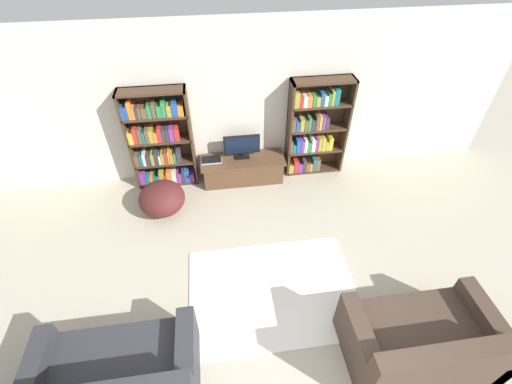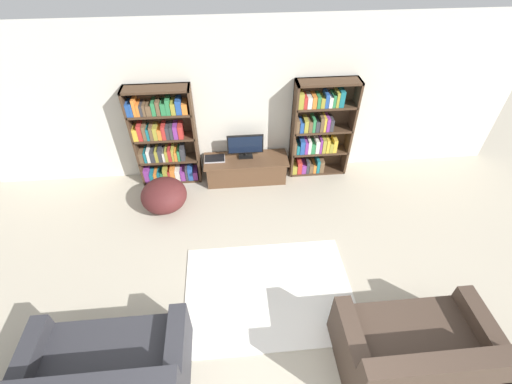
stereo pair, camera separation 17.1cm
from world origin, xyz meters
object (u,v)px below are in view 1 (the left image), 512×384
(bookshelf_right, at_px, (314,129))
(couch_right_sofa, at_px, (422,343))
(laptop, at_px, (211,160))
(couch_left_sectional, at_px, (116,378))
(bookshelf_left, at_px, (160,142))
(tv_stand, at_px, (243,169))
(television, at_px, (242,146))
(beanbag_ottoman, at_px, (162,198))

(bookshelf_right, relative_size, couch_right_sofa, 1.10)
(couch_right_sofa, bearing_deg, bookshelf_right, 94.94)
(laptop, height_order, couch_left_sectional, couch_left_sectional)
(bookshelf_left, height_order, laptop, bookshelf_left)
(couch_right_sofa, bearing_deg, tv_stand, 114.76)
(tv_stand, distance_m, television, 0.44)
(tv_stand, distance_m, laptop, 0.57)
(television, height_order, couch_right_sofa, couch_right_sofa)
(beanbag_ottoman, bearing_deg, couch_right_sofa, -43.42)
(couch_right_sofa, bearing_deg, bookshelf_left, 129.48)
(laptop, height_order, beanbag_ottoman, beanbag_ottoman)
(laptop, xyz_separation_m, couch_right_sofa, (2.06, -3.36, -0.15))
(bookshelf_right, bearing_deg, television, -177.05)
(bookshelf_left, bearing_deg, couch_right_sofa, -50.52)
(couch_right_sofa, distance_m, beanbag_ottoman, 3.95)
(couch_left_sectional, relative_size, beanbag_ottoman, 2.22)
(tv_stand, bearing_deg, couch_right_sofa, -65.24)
(television, relative_size, laptop, 1.75)
(bookshelf_right, xyz_separation_m, beanbag_ottoman, (-2.57, -0.74, -0.59))
(tv_stand, distance_m, couch_right_sofa, 3.65)
(couch_left_sectional, distance_m, beanbag_ottoman, 2.63)
(laptop, bearing_deg, bookshelf_right, 3.15)
(television, xyz_separation_m, couch_left_sectional, (-1.61, -3.29, -0.36))
(tv_stand, relative_size, beanbag_ottoman, 2.00)
(bookshelf_left, xyz_separation_m, couch_right_sofa, (2.84, -3.45, -0.52))
(couch_left_sectional, bearing_deg, laptop, 71.58)
(bookshelf_left, xyz_separation_m, bookshelf_right, (2.54, 0.00, 0.02))
(tv_stand, bearing_deg, bookshelf_right, 6.28)
(bookshelf_left, bearing_deg, tv_stand, -5.75)
(laptop, bearing_deg, couch_left_sectional, -108.42)
(bookshelf_right, bearing_deg, bookshelf_left, -179.92)
(bookshelf_right, bearing_deg, couch_left_sectional, -130.28)
(bookshelf_right, distance_m, couch_left_sectional, 4.43)
(bookshelf_right, distance_m, television, 1.25)
(couch_right_sofa, bearing_deg, television, 114.29)
(laptop, relative_size, couch_left_sectional, 0.22)
(couch_right_sofa, height_order, beanbag_ottoman, couch_right_sofa)
(bookshelf_right, distance_m, couch_right_sofa, 3.51)
(bookshelf_right, xyz_separation_m, laptop, (-1.76, -0.10, -0.40))
(bookshelf_left, bearing_deg, laptop, -6.78)
(bookshelf_right, height_order, television, bookshelf_right)
(bookshelf_left, relative_size, tv_stand, 1.20)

